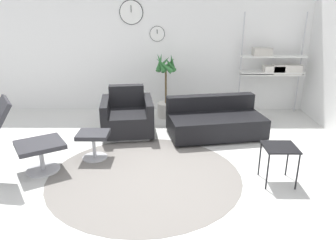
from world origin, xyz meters
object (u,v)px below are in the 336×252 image
at_px(lounge_chair, 7,131).
at_px(couch_low, 215,122).
at_px(armchair_red, 127,117).
at_px(side_table, 280,151).
at_px(potted_plant, 166,90).
at_px(shelf_unit, 275,66).
at_px(ottoman, 94,140).

bearing_deg(lounge_chair, couch_low, 86.05).
bearing_deg(lounge_chair, armchair_red, 108.52).
relative_size(side_table, potted_plant, 0.38).
distance_m(potted_plant, shelf_unit, 2.22).
relative_size(ottoman, potted_plant, 0.34).
height_order(couch_low, side_table, couch_low).
bearing_deg(ottoman, side_table, -15.40).
bearing_deg(lounge_chair, ottoman, 90.00).
distance_m(ottoman, side_table, 2.54).
bearing_deg(ottoman, potted_plant, 61.99).
relative_size(ottoman, armchair_red, 0.45).
relative_size(lounge_chair, armchair_red, 1.20).
height_order(ottoman, potted_plant, potted_plant).
distance_m(lounge_chair, couch_low, 3.18).
bearing_deg(shelf_unit, lounge_chair, -146.19).
height_order(lounge_chair, armchair_red, lounge_chair).
distance_m(armchair_red, side_table, 2.67).
xyz_separation_m(ottoman, side_table, (2.44, -0.67, 0.14)).
distance_m(couch_low, side_table, 1.71).
distance_m(armchair_red, couch_low, 1.50).
height_order(lounge_chair, couch_low, lounge_chair).
bearing_deg(couch_low, armchair_red, -13.17).
height_order(armchair_red, side_table, armchair_red).
bearing_deg(lounge_chair, shelf_unit, 91.35).
height_order(side_table, potted_plant, potted_plant).
height_order(side_table, shelf_unit, shelf_unit).
height_order(armchair_red, couch_low, armchair_red).
relative_size(ottoman, couch_low, 0.26).
relative_size(armchair_red, couch_low, 0.58).
distance_m(lounge_chair, shelf_unit, 4.92).
distance_m(ottoman, couch_low, 2.08).
xyz_separation_m(lounge_chair, armchair_red, (1.28, 1.58, -0.35)).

